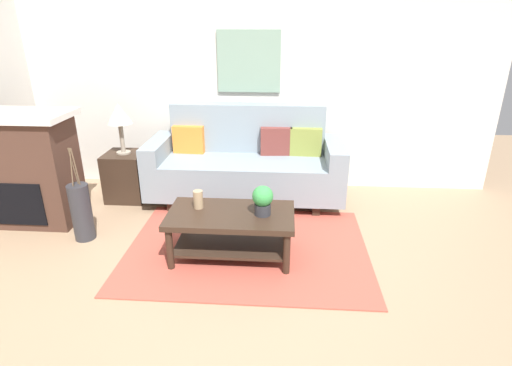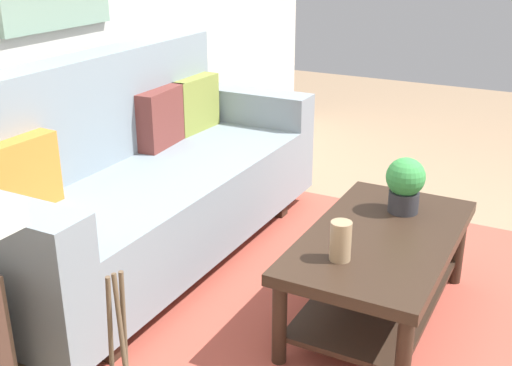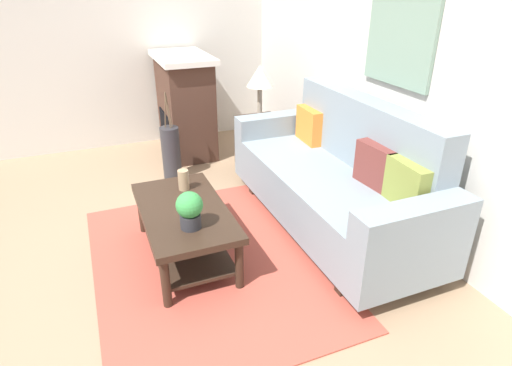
{
  "view_description": "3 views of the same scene",
  "coord_description": "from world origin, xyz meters",
  "px_view_note": "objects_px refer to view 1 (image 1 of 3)",
  "views": [
    {
      "loc": [
        0.31,
        -2.77,
        1.99
      ],
      "look_at": [
        0.06,
        0.8,
        0.54
      ],
      "focal_mm": 28.5,
      "sensor_mm": 36.0,
      "label": 1
    },
    {
      "loc": [
        -2.58,
        -0.29,
        1.64
      ],
      "look_at": [
        -0.15,
        0.98,
        0.56
      ],
      "focal_mm": 44.89,
      "sensor_mm": 36.0,
      "label": 2
    },
    {
      "loc": [
        2.58,
        -0.16,
        1.96
      ],
      "look_at": [
        0.11,
        0.85,
        0.66
      ],
      "focal_mm": 29.95,
      "sensor_mm": 36.0,
      "label": 3
    }
  ],
  "objects_px": {
    "throw_pillow_maroon": "(276,141)",
    "fireplace": "(27,168)",
    "coffee_table": "(231,225)",
    "floor_vase": "(82,212)",
    "throw_pillow_olive": "(306,142)",
    "table_lamp": "(119,116)",
    "throw_pillow_orange": "(189,139)",
    "tabletop_vase": "(198,199)",
    "side_table": "(127,176)",
    "potted_plant_tabletop": "(263,199)",
    "couch": "(246,164)",
    "framed_painting": "(249,61)"
  },
  "relations": [
    {
      "from": "couch",
      "to": "throw_pillow_maroon",
      "type": "bearing_deg",
      "value": 20.21
    },
    {
      "from": "throw_pillow_maroon",
      "to": "potted_plant_tabletop",
      "type": "bearing_deg",
      "value": -93.11
    },
    {
      "from": "coffee_table",
      "to": "throw_pillow_maroon",
      "type": "bearing_deg",
      "value": 75.78
    },
    {
      "from": "couch",
      "to": "table_lamp",
      "type": "height_order",
      "value": "table_lamp"
    },
    {
      "from": "throw_pillow_maroon",
      "to": "throw_pillow_orange",
      "type": "bearing_deg",
      "value": 180.0
    },
    {
      "from": "tabletop_vase",
      "to": "floor_vase",
      "type": "xyz_separation_m",
      "value": [
        -1.17,
        0.13,
        -0.23
      ]
    },
    {
      "from": "coffee_table",
      "to": "framed_painting",
      "type": "distance_m",
      "value": 2.12
    },
    {
      "from": "couch",
      "to": "floor_vase",
      "type": "relative_size",
      "value": 3.93
    },
    {
      "from": "tabletop_vase",
      "to": "framed_painting",
      "type": "relative_size",
      "value": 0.22
    },
    {
      "from": "throw_pillow_olive",
      "to": "framed_painting",
      "type": "relative_size",
      "value": 0.49
    },
    {
      "from": "throw_pillow_maroon",
      "to": "framed_painting",
      "type": "height_order",
      "value": "framed_painting"
    },
    {
      "from": "throw_pillow_olive",
      "to": "floor_vase",
      "type": "xyz_separation_m",
      "value": [
        -2.16,
        -1.18,
        -0.4
      ]
    },
    {
      "from": "framed_painting",
      "to": "tabletop_vase",
      "type": "bearing_deg",
      "value": -100.62
    },
    {
      "from": "floor_vase",
      "to": "table_lamp",
      "type": "bearing_deg",
      "value": 85.46
    },
    {
      "from": "throw_pillow_orange",
      "to": "fireplace",
      "type": "xyz_separation_m",
      "value": [
        -1.47,
        -0.85,
        -0.09
      ]
    },
    {
      "from": "side_table",
      "to": "floor_vase",
      "type": "bearing_deg",
      "value": -94.54
    },
    {
      "from": "side_table",
      "to": "fireplace",
      "type": "height_order",
      "value": "fireplace"
    },
    {
      "from": "fireplace",
      "to": "framed_painting",
      "type": "distance_m",
      "value": 2.64
    },
    {
      "from": "throw_pillow_olive",
      "to": "side_table",
      "type": "xyz_separation_m",
      "value": [
        -2.08,
        -0.21,
        -0.4
      ]
    },
    {
      "from": "fireplace",
      "to": "framed_painting",
      "type": "bearing_deg",
      "value": 28.81
    },
    {
      "from": "floor_vase",
      "to": "framed_painting",
      "type": "xyz_separation_m",
      "value": [
        1.48,
        1.52,
        1.25
      ]
    },
    {
      "from": "couch",
      "to": "potted_plant_tabletop",
      "type": "relative_size",
      "value": 8.4
    },
    {
      "from": "throw_pillow_orange",
      "to": "coffee_table",
      "type": "bearing_deg",
      "value": -64.26
    },
    {
      "from": "potted_plant_tabletop",
      "to": "throw_pillow_maroon",
      "type": "bearing_deg",
      "value": 86.89
    },
    {
      "from": "potted_plant_tabletop",
      "to": "table_lamp",
      "type": "height_order",
      "value": "table_lamp"
    },
    {
      "from": "coffee_table",
      "to": "table_lamp",
      "type": "distance_m",
      "value": 1.95
    },
    {
      "from": "throw_pillow_maroon",
      "to": "fireplace",
      "type": "height_order",
      "value": "fireplace"
    },
    {
      "from": "framed_painting",
      "to": "fireplace",
      "type": "bearing_deg",
      "value": -151.19
    },
    {
      "from": "side_table",
      "to": "potted_plant_tabletop",
      "type": "bearing_deg",
      "value": -35.71
    },
    {
      "from": "side_table",
      "to": "framed_painting",
      "type": "height_order",
      "value": "framed_painting"
    },
    {
      "from": "fireplace",
      "to": "floor_vase",
      "type": "bearing_deg",
      "value": -26.38
    },
    {
      "from": "throw_pillow_maroon",
      "to": "fireplace",
      "type": "bearing_deg",
      "value": -161.31
    },
    {
      "from": "potted_plant_tabletop",
      "to": "tabletop_vase",
      "type": "bearing_deg",
      "value": 170.81
    },
    {
      "from": "coffee_table",
      "to": "floor_vase",
      "type": "distance_m",
      "value": 1.48
    },
    {
      "from": "throw_pillow_maroon",
      "to": "potted_plant_tabletop",
      "type": "xyz_separation_m",
      "value": [
        -0.08,
        -1.41,
        -0.11
      ]
    },
    {
      "from": "table_lamp",
      "to": "tabletop_vase",
      "type": "bearing_deg",
      "value": -45.37
    },
    {
      "from": "couch",
      "to": "coffee_table",
      "type": "relative_size",
      "value": 2.0
    },
    {
      "from": "fireplace",
      "to": "floor_vase",
      "type": "distance_m",
      "value": 0.82
    },
    {
      "from": "throw_pillow_maroon",
      "to": "table_lamp",
      "type": "distance_m",
      "value": 1.78
    },
    {
      "from": "couch",
      "to": "throw_pillow_olive",
      "type": "xyz_separation_m",
      "value": [
        0.68,
        0.13,
        0.25
      ]
    },
    {
      "from": "tabletop_vase",
      "to": "side_table",
      "type": "relative_size",
      "value": 0.29
    },
    {
      "from": "throw_pillow_maroon",
      "to": "fireplace",
      "type": "distance_m",
      "value": 2.64
    },
    {
      "from": "coffee_table",
      "to": "fireplace",
      "type": "height_order",
      "value": "fireplace"
    },
    {
      "from": "throw_pillow_maroon",
      "to": "fireplace",
      "type": "relative_size",
      "value": 0.31
    },
    {
      "from": "throw_pillow_orange",
      "to": "throw_pillow_olive",
      "type": "xyz_separation_m",
      "value": [
        1.37,
        0.0,
        0.0
      ]
    },
    {
      "from": "throw_pillow_olive",
      "to": "table_lamp",
      "type": "relative_size",
      "value": 0.63
    },
    {
      "from": "side_table",
      "to": "floor_vase",
      "type": "distance_m",
      "value": 0.97
    },
    {
      "from": "table_lamp",
      "to": "couch",
      "type": "bearing_deg",
      "value": 3.5
    },
    {
      "from": "couch",
      "to": "potted_plant_tabletop",
      "type": "height_order",
      "value": "couch"
    },
    {
      "from": "throw_pillow_maroon",
      "to": "floor_vase",
      "type": "height_order",
      "value": "throw_pillow_maroon"
    }
  ]
}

